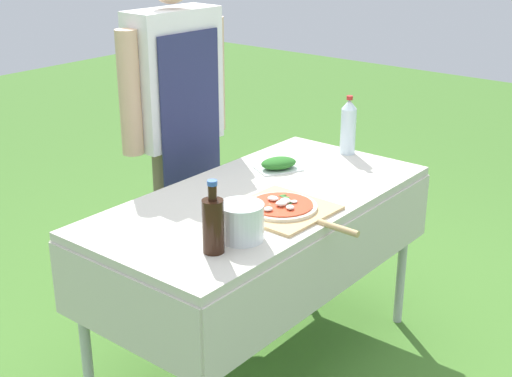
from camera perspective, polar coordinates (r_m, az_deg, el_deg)
name	(u,v)px	position (r m, az deg, el deg)	size (l,w,h in m)	color
ground_plane	(260,362)	(3.17, 0.32, -13.68)	(12.00, 12.00, 0.00)	#477A2D
prep_table	(260,216)	(2.83, 0.35, -2.17)	(1.47, 0.74, 0.77)	beige
person_cook	(176,111)	(3.31, -6.41, 6.16)	(0.61, 0.22, 1.62)	#70604C
pizza_on_peel	(283,208)	(2.65, 2.18, -1.60)	(0.35, 0.51, 0.05)	tan
oil_bottle	(213,224)	(2.31, -3.45, -2.86)	(0.07, 0.07, 0.25)	black
water_bottle	(348,127)	(3.28, 7.40, 4.94)	(0.07, 0.07, 0.27)	silver
herb_container	(279,164)	(3.08, 1.82, 1.98)	(0.22, 0.20, 0.05)	silver
mixing_tub	(241,222)	(2.41, -1.19, -2.67)	(0.16, 0.16, 0.13)	silver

